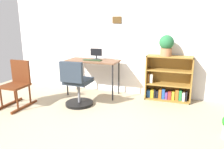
{
  "coord_description": "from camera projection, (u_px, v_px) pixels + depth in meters",
  "views": [
    {
      "loc": [
        1.26,
        -2.15,
        1.47
      ],
      "look_at": [
        0.1,
        1.3,
        0.59
      ],
      "focal_mm": 32.85,
      "sensor_mm": 36.0,
      "label": 1
    }
  ],
  "objects": [
    {
      "name": "wall_back",
      "position": [
        120.0,
        37.0,
        4.41
      ],
      "size": [
        5.2,
        0.12,
        2.43
      ],
      "color": "silver",
      "rests_on": "ground_plane"
    },
    {
      "name": "rocking_chair",
      "position": [
        17.0,
        83.0,
        3.77
      ],
      "size": [
        0.42,
        0.64,
        0.84
      ],
      "color": "#552610",
      "rests_on": "ground_plane"
    },
    {
      "name": "desk",
      "position": [
        93.0,
        63.0,
        4.31
      ],
      "size": [
        1.1,
        0.5,
        0.76
      ],
      "color": "brown",
      "rests_on": "ground_plane"
    },
    {
      "name": "keyboard",
      "position": [
        92.0,
        60.0,
        4.23
      ],
      "size": [
        0.39,
        0.12,
        0.02
      ],
      "primitive_type": "cube",
      "color": "#21331B",
      "rests_on": "desk"
    },
    {
      "name": "monitor",
      "position": [
        96.0,
        54.0,
        4.35
      ],
      "size": [
        0.25,
        0.15,
        0.23
      ],
      "color": "#262628",
      "rests_on": "desk"
    },
    {
      "name": "ground_plane",
      "position": [
        74.0,
        139.0,
        2.72
      ],
      "size": [
        6.24,
        6.24,
        0.0
      ],
      "primitive_type": "plane",
      "color": "tan"
    },
    {
      "name": "bookshelf_low",
      "position": [
        168.0,
        81.0,
        4.1
      ],
      "size": [
        0.88,
        0.3,
        0.89
      ],
      "color": "olive",
      "rests_on": "ground_plane"
    },
    {
      "name": "office_chair",
      "position": [
        77.0,
        87.0,
        3.75
      ],
      "size": [
        0.52,
        0.55,
        0.86
      ],
      "color": "black",
      "rests_on": "ground_plane"
    },
    {
      "name": "potted_plant_on_shelf",
      "position": [
        166.0,
        45.0,
        3.9
      ],
      "size": [
        0.28,
        0.28,
        0.4
      ],
      "color": "#9E6642",
      "rests_on": "bookshelf_low"
    }
  ]
}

